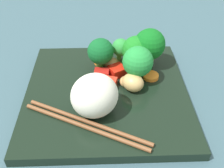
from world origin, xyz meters
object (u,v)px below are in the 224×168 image
Objects in this scene: rice_mound at (96,96)px; broccoli_floret_3 at (102,52)px; carrot_slice_0 at (128,70)px; square_plate at (108,93)px; chopstick_pair at (88,124)px.

broccoli_floret_3 is (11.44, -0.87, 0.63)cm from rice_mound.
carrot_slice_0 is at bearing -28.25° from rice_mound.
rice_mound reaches higher than carrot_slice_0.
broccoli_floret_3 is at bearing -4.37° from rice_mound.
rice_mound is at bearing 175.63° from broccoli_floret_3.
rice_mound is 1.11× the size of broccoli_floret_3.
chopstick_pair is (-8.43, 3.23, 1.16)cm from square_plate.
square_plate is at bearing 143.85° from carrot_slice_0.
rice_mound is at bearing 151.75° from carrot_slice_0.
rice_mound is 11.49cm from broccoli_floret_3.
broccoli_floret_3 is 6.39cm from carrot_slice_0.
square_plate is 12.40× the size of carrot_slice_0.
square_plate is at bearing -18.97° from rice_mound.
square_plate is 7.25cm from rice_mound.
broccoli_floret_3 is at bearing 9.57° from square_plate.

